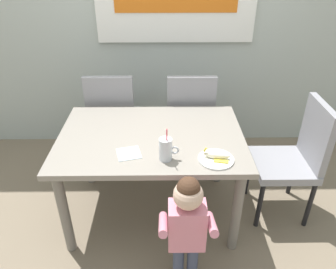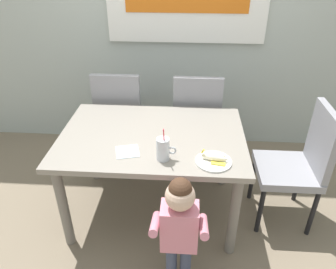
{
  "view_description": "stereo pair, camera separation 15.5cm",
  "coord_description": "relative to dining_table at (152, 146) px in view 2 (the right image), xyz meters",
  "views": [
    {
      "loc": [
        0.1,
        -1.99,
        1.93
      ],
      "look_at": [
        0.12,
        -0.09,
        0.79
      ],
      "focal_mm": 34.52,
      "sensor_mm": 36.0,
      "label": 1
    },
    {
      "loc": [
        0.25,
        -1.98,
        1.93
      ],
      "look_at": [
        0.12,
        -0.09,
        0.79
      ],
      "focal_mm": 34.52,
      "sensor_mm": 36.0,
      "label": 2
    }
  ],
  "objects": [
    {
      "name": "ground_plane",
      "position": [
        0.0,
        0.0,
        -0.63
      ],
      "size": [
        24.0,
        24.0,
        0.0
      ],
      "primitive_type": "plane",
      "color": "#7A6B56"
    },
    {
      "name": "back_wall",
      "position": [
        0.0,
        1.19,
        0.82
      ],
      "size": [
        6.4,
        0.17,
        2.9
      ],
      "color": "#ADB7B2",
      "rests_on": "ground"
    },
    {
      "name": "snack_plate",
      "position": [
        0.42,
        -0.31,
        0.1
      ],
      "size": [
        0.23,
        0.23,
        0.01
      ],
      "primitive_type": "cylinder",
      "color": "white",
      "rests_on": "dining_table"
    },
    {
      "name": "toddler_standing",
      "position": [
        0.23,
        -0.64,
        -0.1
      ],
      "size": [
        0.33,
        0.24,
        0.84
      ],
      "color": "#3F4760",
      "rests_on": "ground"
    },
    {
      "name": "dining_table",
      "position": [
        0.0,
        0.0,
        0.0
      ],
      "size": [
        1.33,
        0.93,
        0.73
      ],
      "color": "gray",
      "rests_on": "ground"
    },
    {
      "name": "dining_chair_far",
      "position": [
        1.09,
        0.01,
        -0.09
      ],
      "size": [
        0.44,
        0.44,
        0.96
      ],
      "rotation": [
        0.0,
        0.0,
        -1.57
      ],
      "color": "gray",
      "rests_on": "ground"
    },
    {
      "name": "dining_chair_right",
      "position": [
        0.33,
        0.66,
        -0.09
      ],
      "size": [
        0.44,
        0.44,
        0.96
      ],
      "rotation": [
        0.0,
        0.0,
        3.14
      ],
      "color": "gray",
      "rests_on": "ground"
    },
    {
      "name": "dining_chair_left",
      "position": [
        -0.38,
        0.67,
        -0.09
      ],
      "size": [
        0.44,
        0.44,
        0.96
      ],
      "rotation": [
        0.0,
        0.0,
        3.14
      ],
      "color": "gray",
      "rests_on": "ground"
    },
    {
      "name": "paper_napkin",
      "position": [
        -0.14,
        -0.23,
        0.1
      ],
      "size": [
        0.18,
        0.18,
        0.0
      ],
      "primitive_type": "cube",
      "rotation": [
        0.0,
        0.0,
        0.26
      ],
      "color": "silver",
      "rests_on": "dining_table"
    },
    {
      "name": "peeled_banana",
      "position": [
        0.43,
        -0.31,
        0.13
      ],
      "size": [
        0.18,
        0.12,
        0.07
      ],
      "rotation": [
        0.0,
        0.0,
        -0.2
      ],
      "color": "#F4EAC6",
      "rests_on": "snack_plate"
    },
    {
      "name": "milk_cup",
      "position": [
        0.1,
        -0.3,
        0.16
      ],
      "size": [
        0.13,
        0.09,
        0.25
      ],
      "color": "silver",
      "rests_on": "dining_table"
    }
  ]
}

